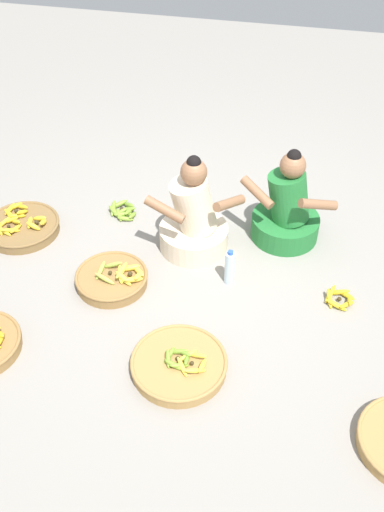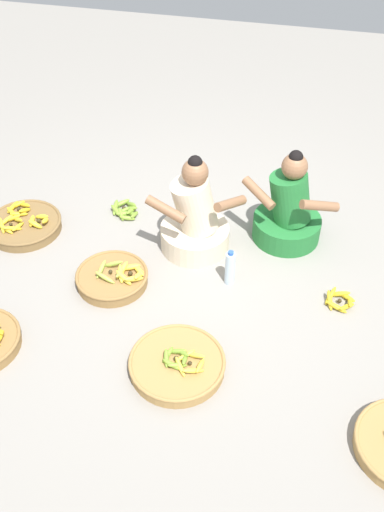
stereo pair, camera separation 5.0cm
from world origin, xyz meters
The scene contains 9 objects.
ground_plane centered at (0.00, 0.00, 0.00)m, with size 10.00×10.00×0.00m, color gray.
vendor_woman_front centered at (-0.10, 0.30, 0.26)m, with size 0.69×0.52×0.80m.
vendor_woman_behind centered at (0.57, 0.57, 0.25)m, with size 0.74×0.52×0.77m.
banana_basket_front_right centered at (0.06, -0.86, 0.05)m, with size 0.60×0.60×0.14m.
banana_basket_mid_left centered at (-0.57, -0.23, 0.06)m, with size 0.52×0.52×0.17m.
banana_basket_mid_right centered at (-1.45, 0.18, 0.05)m, with size 0.58×0.58×0.16m.
loose_bananas_front_left centered at (-0.75, 0.57, 0.03)m, with size 0.25×0.27×0.10m.
loose_bananas_back_center centered at (1.01, -0.06, 0.03)m, with size 0.22×0.23×0.09m.
water_bottle centered at (0.23, -0.03, 0.14)m, with size 0.07×0.07×0.29m.
Camera 1 is at (0.63, -3.06, 2.96)m, focal length 41.46 mm.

